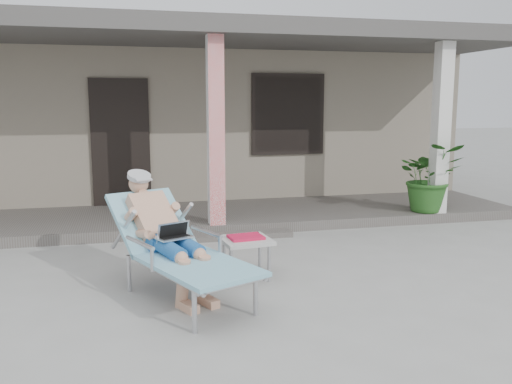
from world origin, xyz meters
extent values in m
plane|color=#9E9E99|center=(0.00, 0.00, 0.00)|extent=(60.00, 60.00, 0.00)
cube|color=gray|center=(0.00, 6.50, 1.50)|extent=(10.00, 5.00, 3.00)
cube|color=#474442|center=(0.00, 6.50, 3.15)|extent=(10.40, 5.40, 0.30)
cube|color=black|center=(-1.30, 3.97, 1.20)|extent=(0.95, 0.06, 2.10)
cube|color=black|center=(1.60, 3.97, 1.65)|extent=(1.20, 0.06, 1.30)
cube|color=black|center=(1.60, 3.96, 1.65)|extent=(1.32, 0.05, 1.42)
cube|color=#605B56|center=(0.00, 3.00, 0.07)|extent=(10.00, 2.00, 0.15)
cube|color=red|center=(0.00, 2.15, 1.45)|extent=(0.22, 0.22, 2.61)
cube|color=silver|center=(3.50, 2.15, 1.45)|extent=(0.22, 0.22, 2.61)
cube|color=#474442|center=(0.00, 3.00, 2.88)|extent=(10.00, 2.30, 0.24)
cube|color=#605B56|center=(0.00, 1.85, 0.04)|extent=(2.00, 0.30, 0.07)
cylinder|color=#B7B7BC|center=(-0.73, -1.15, 0.19)|extent=(0.04, 0.04, 0.37)
cylinder|color=#B7B7BC|center=(-0.16, -0.90, 0.19)|extent=(0.04, 0.04, 0.37)
cylinder|color=#B7B7BC|center=(-1.24, -0.01, 0.19)|extent=(0.04, 0.04, 0.37)
cylinder|color=#B7B7BC|center=(-0.67, 0.25, 0.19)|extent=(0.04, 0.04, 0.37)
cube|color=#B7B7BC|center=(-0.63, -0.60, 0.39)|extent=(1.06, 1.37, 0.03)
cube|color=#88CCD2|center=(-0.63, -0.60, 0.41)|extent=(1.17, 1.44, 0.04)
cube|color=#B7B7BC|center=(-0.99, 0.21, 0.62)|extent=(0.80, 0.78, 0.49)
cube|color=#88CCD2|center=(-0.99, 0.21, 0.65)|extent=(0.92, 0.89, 0.56)
cylinder|color=#B3B3B6|center=(-1.11, 0.47, 1.10)|extent=(0.32, 0.32, 0.13)
cube|color=silver|center=(-0.81, -0.21, 0.58)|extent=(0.40, 0.35, 0.23)
cube|color=#B9B9B3|center=(-0.02, 0.17, 0.41)|extent=(0.56, 0.56, 0.04)
cylinder|color=#B7B7BC|center=(-0.22, -0.04, 0.19)|extent=(0.04, 0.04, 0.39)
cylinder|color=#B7B7BC|center=(0.19, -0.04, 0.19)|extent=(0.04, 0.04, 0.39)
cylinder|color=#B7B7BC|center=(-0.22, 0.37, 0.19)|extent=(0.04, 0.04, 0.39)
cylinder|color=#B7B7BC|center=(0.19, 0.37, 0.19)|extent=(0.04, 0.04, 0.39)
cube|color=red|center=(-0.02, 0.17, 0.44)|extent=(0.38, 0.30, 0.03)
cube|color=black|center=(-0.02, 0.30, 0.44)|extent=(0.35, 0.06, 0.04)
imported|color=#26591E|center=(3.42, 2.25, 0.70)|extent=(1.20, 1.11, 1.10)
camera|label=1|loc=(-1.23, -5.31, 1.86)|focal=38.00mm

